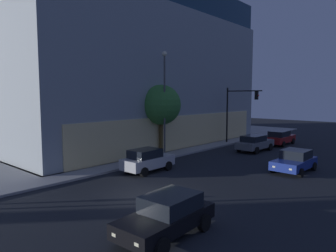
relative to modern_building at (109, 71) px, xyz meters
The scene contains 10 objects.
ground_plane 25.08m from the modern_building, 123.14° to the right, with size 120.00×120.00×0.00m, color black.
modern_building is the anchor object (origin of this frame).
traffic_light_far_corner 16.42m from the modern_building, 64.55° to the right, with size 0.43×4.19×6.28m.
street_lamp_sidewalk 14.40m from the modern_building, 108.36° to the right, with size 0.44×0.44×9.17m.
sidewalk_tree 13.42m from the modern_building, 106.73° to the right, with size 3.67×3.67×6.37m.
car_black 29.52m from the modern_building, 123.50° to the right, with size 4.40×2.24×1.60m.
car_silver 19.79m from the modern_building, 119.61° to the right, with size 4.09×2.00×1.68m.
car_blue 25.12m from the modern_building, 94.34° to the right, with size 4.28×2.25×1.56m.
car_grey 19.89m from the modern_building, 77.43° to the right, with size 4.70×2.23×1.61m.
car_red 21.99m from the modern_building, 62.07° to the right, with size 4.81×2.12×1.60m.
Camera 1 is at (-11.61, -11.83, 5.48)m, focal length 33.03 mm.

